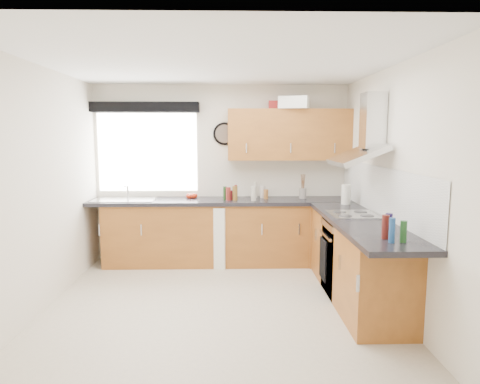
{
  "coord_description": "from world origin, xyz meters",
  "views": [
    {
      "loc": [
        0.13,
        -4.36,
        1.8
      ],
      "look_at": [
        0.25,
        0.85,
        1.1
      ],
      "focal_mm": 32.0,
      "sensor_mm": 36.0,
      "label": 1
    }
  ],
  "objects_px": {
    "extractor_hood": "(365,137)",
    "upper_cabinets": "(289,135)",
    "washing_machine": "(210,234)",
    "oven": "(352,257)"
  },
  "relations": [
    {
      "from": "extractor_hood",
      "to": "upper_cabinets",
      "type": "height_order",
      "value": "upper_cabinets"
    },
    {
      "from": "extractor_hood",
      "to": "washing_machine",
      "type": "height_order",
      "value": "extractor_hood"
    },
    {
      "from": "extractor_hood",
      "to": "upper_cabinets",
      "type": "xyz_separation_m",
      "value": [
        -0.65,
        1.33,
        0.03
      ]
    },
    {
      "from": "oven",
      "to": "extractor_hood",
      "type": "distance_m",
      "value": 1.35
    },
    {
      "from": "washing_machine",
      "to": "oven",
      "type": "bearing_deg",
      "value": -21.1
    },
    {
      "from": "oven",
      "to": "extractor_hood",
      "type": "xyz_separation_m",
      "value": [
        0.1,
        -0.0,
        1.34
      ]
    },
    {
      "from": "upper_cabinets",
      "to": "washing_machine",
      "type": "bearing_deg",
      "value": -174.55
    },
    {
      "from": "oven",
      "to": "extractor_hood",
      "type": "height_order",
      "value": "extractor_hood"
    },
    {
      "from": "oven",
      "to": "extractor_hood",
      "type": "bearing_deg",
      "value": -0.0
    },
    {
      "from": "upper_cabinets",
      "to": "washing_machine",
      "type": "distance_m",
      "value": 1.77
    }
  ]
}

